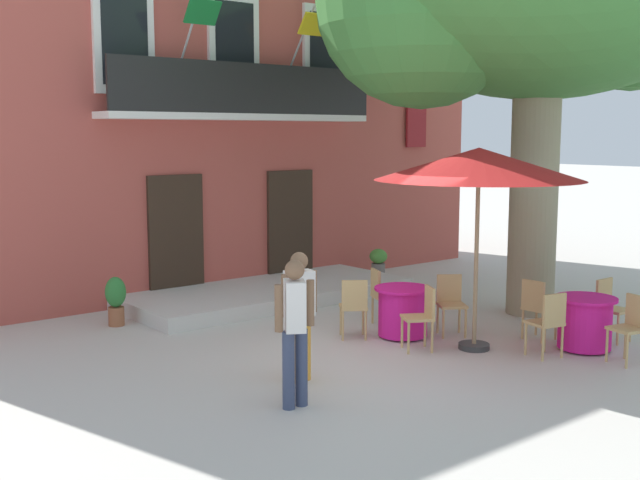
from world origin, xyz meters
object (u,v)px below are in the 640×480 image
object	(u,v)px
cafe_table_near_tree	(403,311)
cafe_chair_near_tree_1	(354,304)
cafe_chair_near_tree_0	(382,293)
cafe_chair_middle_3	(537,305)
cafe_chair_middle_2	(610,305)
pedestrian_near_entrance	(299,309)
cafe_umbrella	(479,165)
pedestrian_mid_plaza	(295,325)
cafe_chair_near_tree_3	(451,300)
ground_planter_right	(378,262)
cafe_chair_middle_0	(549,320)
ground_planter_left	(116,299)
cafe_chair_near_tree_2	(423,313)
cafe_chair_middle_1	(631,324)
cafe_table_middle	(585,323)

from	to	relation	value
cafe_table_near_tree	cafe_chair_near_tree_1	xyz separation A→B (m)	(-0.65, 0.37, 0.14)
cafe_chair_near_tree_0	cafe_chair_middle_3	xyz separation A→B (m)	(1.16, -2.10, 0.00)
cafe_chair_middle_2	pedestrian_near_entrance	distance (m)	4.94
cafe_chair_near_tree_1	cafe_umbrella	world-z (taller)	cafe_umbrella
cafe_table_near_tree	pedestrian_near_entrance	xyz separation A→B (m)	(-2.50, -0.70, 0.52)
cafe_chair_middle_3	pedestrian_mid_plaza	xyz separation A→B (m)	(-4.52, -0.03, 0.42)
cafe_table_near_tree	cafe_chair_near_tree_3	distance (m)	0.77
cafe_chair_near_tree_0	ground_planter_right	bearing A→B (deg)	47.33
cafe_chair_middle_0	ground_planter_left	bearing A→B (deg)	124.75
cafe_umbrella	pedestrian_near_entrance	size ratio (longest dim) A/B	1.80
cafe_chair_near_tree_2	pedestrian_near_entrance	xyz separation A→B (m)	(-2.20, -0.01, 0.38)
cafe_umbrella	cafe_chair_middle_0	bearing A→B (deg)	-65.17
cafe_chair_near_tree_3	pedestrian_mid_plaza	distance (m)	3.96
cafe_chair_middle_3	ground_planter_left	world-z (taller)	cafe_chair_middle_3
cafe_chair_middle_2	pedestrian_mid_plaza	size ratio (longest dim) A/B	0.54
cafe_chair_middle_1	cafe_umbrella	world-z (taller)	cafe_umbrella
cafe_chair_middle_2	cafe_chair_near_tree_1	bearing A→B (deg)	139.85
cafe_chair_middle_0	cafe_chair_near_tree_1	bearing A→B (deg)	119.86
cafe_chair_middle_0	cafe_chair_middle_2	xyz separation A→B (m)	(1.50, -0.02, 0.00)
cafe_chair_near_tree_1	cafe_table_middle	distance (m)	3.30
cafe_umbrella	ground_planter_left	distance (m)	6.02
cafe_chair_middle_2	ground_planter_left	world-z (taller)	cafe_chair_middle_2
cafe_chair_middle_3	cafe_chair_near_tree_2	bearing A→B (deg)	157.83
cafe_table_near_tree	ground_planter_right	world-z (taller)	cafe_table_near_tree
ground_planter_right	cafe_chair_middle_2	bearing A→B (deg)	-97.37
cafe_chair_near_tree_3	cafe_table_middle	bearing A→B (deg)	-65.39
cafe_chair_near_tree_1	cafe_chair_middle_1	world-z (taller)	same
cafe_umbrella	pedestrian_near_entrance	bearing A→B (deg)	171.45
cafe_table_middle	ground_planter_right	bearing A→B (deg)	75.60
cafe_chair_near_tree_2	cafe_chair_near_tree_3	size ratio (longest dim) A/B	1.00
cafe_umbrella	ground_planter_left	size ratio (longest dim) A/B	3.68
cafe_chair_near_tree_2	ground_planter_left	distance (m)	4.91
cafe_chair_near_tree_2	pedestrian_mid_plaza	world-z (taller)	pedestrian_mid_plaza
cafe_chair_near_tree_3	cafe_umbrella	xyz separation A→B (m)	(-0.36, -0.77, 2.08)
cafe_chair_near_tree_1	cafe_chair_middle_1	size ratio (longest dim) A/B	1.00
cafe_chair_near_tree_1	cafe_chair_near_tree_2	size ratio (longest dim) A/B	1.00
cafe_chair_middle_0	pedestrian_mid_plaza	world-z (taller)	pedestrian_mid_plaza
cafe_chair_middle_1	pedestrian_near_entrance	world-z (taller)	pedestrian_near_entrance
cafe_chair_middle_3	ground_planter_left	distance (m)	6.51
pedestrian_mid_plaza	cafe_table_middle	bearing A→B (deg)	-8.85
cafe_chair_near_tree_1	ground_planter_right	world-z (taller)	cafe_chair_near_tree_1
ground_planter_left	pedestrian_near_entrance	size ratio (longest dim) A/B	0.49
cafe_table_middle	cafe_chair_middle_3	bearing A→B (deg)	96.49
cafe_chair_middle_1	pedestrian_mid_plaza	bearing A→B (deg)	162.01
cafe_chair_middle_1	cafe_umbrella	size ratio (longest dim) A/B	0.31
cafe_chair_near_tree_0	cafe_chair_near_tree_3	xyz separation A→B (m)	(0.43, -1.06, 0.00)
ground_planter_left	pedestrian_near_entrance	distance (m)	4.15
pedestrian_near_entrance	cafe_chair_middle_2	bearing A→B (deg)	-16.06
cafe_chair_near_tree_2	ground_planter_right	size ratio (longest dim) A/B	1.42
cafe_chair_middle_0	ground_planter_left	xyz separation A→B (m)	(-3.77, 5.43, -0.09)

